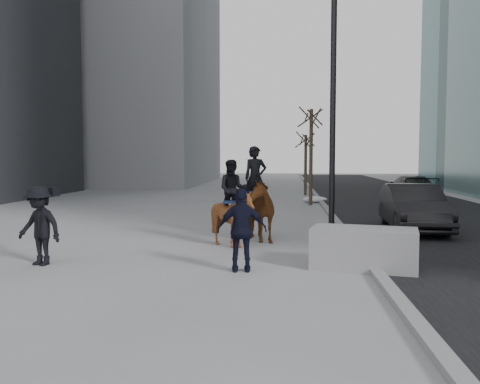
# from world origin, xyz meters

# --- Properties ---
(ground) EXTENTS (120.00, 120.00, 0.00)m
(ground) POSITION_xyz_m (0.00, 0.00, 0.00)
(ground) COLOR gray
(ground) RESTS_ON ground
(road) EXTENTS (8.00, 90.00, 0.01)m
(road) POSITION_xyz_m (7.00, 10.00, 0.01)
(road) COLOR black
(road) RESTS_ON ground
(curb) EXTENTS (0.25, 90.00, 0.12)m
(curb) POSITION_xyz_m (3.00, 10.00, 0.06)
(curb) COLOR gray
(curb) RESTS_ON ground
(planter) EXTENTS (2.37, 1.54, 0.88)m
(planter) POSITION_xyz_m (2.83, -0.68, 0.44)
(planter) COLOR gray
(planter) RESTS_ON ground
(car_near) EXTENTS (1.75, 4.61, 1.50)m
(car_near) POSITION_xyz_m (5.30, 5.19, 0.75)
(car_near) COLOR black
(car_near) RESTS_ON ground
(car_far) EXTENTS (1.97, 4.76, 1.38)m
(car_far) POSITION_xyz_m (7.90, 16.48, 0.69)
(car_far) COLOR black
(car_far) RESTS_ON ground
(tree_near) EXTENTS (1.20, 1.20, 5.22)m
(tree_near) POSITION_xyz_m (2.40, 13.50, 2.61)
(tree_near) COLOR #372920
(tree_near) RESTS_ON ground
(tree_far) EXTENTS (1.20, 1.20, 4.13)m
(tree_far) POSITION_xyz_m (2.40, 19.96, 2.06)
(tree_far) COLOR #362D20
(tree_far) RESTS_ON ground
(mounted_left) EXTENTS (1.66, 2.29, 2.70)m
(mounted_left) POSITION_xyz_m (0.29, 2.84, 1.00)
(mounted_left) COLOR #481C0E
(mounted_left) RESTS_ON ground
(mounted_right) EXTENTS (1.28, 1.43, 2.32)m
(mounted_right) POSITION_xyz_m (-0.25, 1.72, 0.93)
(mounted_right) COLOR #532E10
(mounted_right) RESTS_ON ground
(feeder) EXTENTS (1.06, 0.89, 1.75)m
(feeder) POSITION_xyz_m (0.26, -1.20, 0.88)
(feeder) COLOR black
(feeder) RESTS_ON ground
(camera_crew) EXTENTS (1.28, 0.98, 1.75)m
(camera_crew) POSITION_xyz_m (-4.25, -0.95, 0.89)
(camera_crew) COLOR black
(camera_crew) RESTS_ON ground
(lamppost) EXTENTS (0.25, 1.79, 9.09)m
(lamppost) POSITION_xyz_m (2.60, 4.24, 4.99)
(lamppost) COLOR black
(lamppost) RESTS_ON ground
(snow_piles) EXTENTS (1.28, 13.24, 0.33)m
(snow_piles) POSITION_xyz_m (2.70, 9.94, 0.15)
(snow_piles) COLOR white
(snow_piles) RESTS_ON ground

